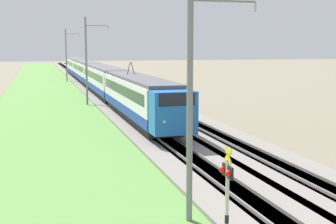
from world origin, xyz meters
name	(u,v)px	position (x,y,z in m)	size (l,w,h in m)	color
ballast_main	(102,95)	(50.00, 0.00, 0.15)	(240.00, 4.40, 0.30)	gray
ballast_adjacent	(131,94)	(50.00, -3.88, 0.15)	(240.00, 4.40, 0.30)	gray
track_main	(102,95)	(50.00, 0.00, 0.16)	(240.00, 1.57, 0.45)	#4C4238
track_adjacent	(131,94)	(50.00, -3.88, 0.16)	(240.00, 1.57, 0.45)	#4C4238
grass_verge	(49,97)	(50.00, 6.69, 0.06)	(240.00, 11.29, 0.12)	#5B8E42
passenger_train	(93,74)	(59.03, 0.00, 2.33)	(85.55, 2.86, 4.99)	blue
crossing_signal_near	(227,194)	(1.49, 2.89, 2.17)	(0.70, 0.23, 3.56)	beige
catenary_mast_near	(191,99)	(4.94, 2.82, 4.54)	(0.22, 2.56, 8.80)	slate
catenary_mast_mid	(87,60)	(40.21, 2.82, 4.86)	(0.22, 2.56, 9.44)	slate
catenary_mast_far	(66,55)	(75.47, 2.82, 4.88)	(0.22, 2.56, 9.47)	slate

